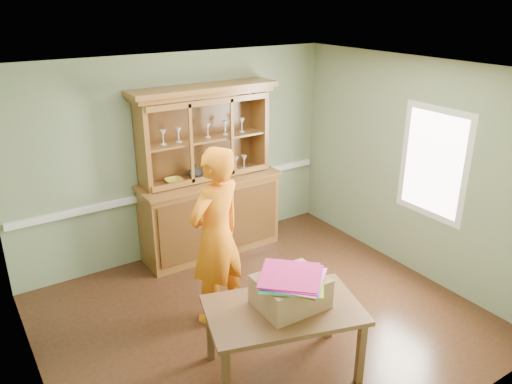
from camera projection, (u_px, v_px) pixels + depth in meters
floor at (262, 319)px, 5.55m from camera, size 4.50×4.50×0.00m
ceiling at (263, 72)px, 4.55m from camera, size 4.50×4.50×0.00m
wall_back at (179, 157)px, 6.61m from camera, size 4.50×0.00×4.50m
wall_left at (24, 270)px, 3.91m from camera, size 0.00×4.00×4.00m
wall_right at (413, 168)px, 6.19m from camera, size 0.00×4.00×4.00m
wall_front at (420, 303)px, 3.49m from camera, size 4.50×0.00×4.50m
chair_rail at (181, 189)px, 6.76m from camera, size 4.41×0.05×0.08m
framed_map at (16, 232)px, 4.08m from camera, size 0.03×0.60×0.46m
window_panel at (433, 163)px, 5.89m from camera, size 0.03×0.96×1.36m
china_hutch at (209, 197)px, 6.76m from camera, size 1.96×0.65×2.30m
dining_table at (284, 315)px, 4.57m from camera, size 1.59×1.21×0.70m
cardboard_box at (290, 291)px, 4.53m from camera, size 0.62×0.50×0.28m
kite_stack at (291, 278)px, 4.42m from camera, size 0.73×0.73×0.06m
person at (216, 237)px, 5.24m from camera, size 0.83×0.67×1.98m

